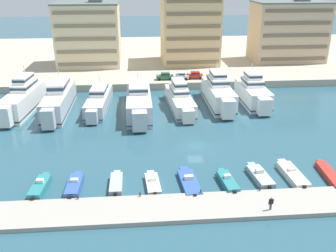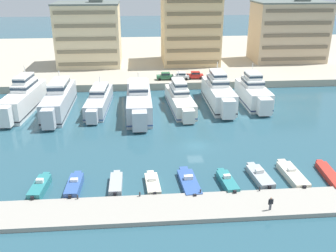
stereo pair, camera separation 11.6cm
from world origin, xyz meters
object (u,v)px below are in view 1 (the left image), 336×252
object	(u,v)px
yacht_silver_center_left	(139,100)
yacht_white_mid_right	(253,93)
motorboat_blue_left	(75,186)
motorboat_cream_center_left	(153,183)
motorboat_teal_center_right	(227,182)
yacht_white_far_left	(24,98)
motorboat_teal_far_left	(40,187)
motorboat_grey_mid_right	(260,176)
yacht_ivory_center	(180,99)
motorboat_cream_right	(292,174)
motorboat_blue_center	(189,182)
car_green_far_left	(165,76)
car_white_left	(180,76)
car_red_mid_left	(195,75)
pedestrian_near_edge	(271,202)
motorboat_red_far_right	(330,175)
yacht_silver_left	(59,100)
yacht_silver_mid_left	(99,100)
yacht_white_center_right	(218,93)
motorboat_grey_mid_left	(116,184)

from	to	relation	value
yacht_silver_center_left	yacht_white_mid_right	bearing A→B (deg)	6.14
motorboat_blue_left	motorboat_cream_center_left	size ratio (longest dim) A/B	1.04
yacht_silver_center_left	motorboat_teal_center_right	size ratio (longest dim) A/B	3.75
motorboat_cream_center_left	yacht_white_far_left	bearing A→B (deg)	128.14
motorboat_teal_far_left	motorboat_grey_mid_right	world-z (taller)	motorboat_teal_far_left
yacht_ivory_center	motorboat_teal_center_right	world-z (taller)	yacht_ivory_center
motorboat_grey_mid_right	motorboat_cream_right	xyz separation A→B (m)	(4.55, 0.05, 0.01)
motorboat_blue_center	car_green_far_left	world-z (taller)	car_green_far_left
yacht_white_mid_right	car_green_far_left	xyz separation A→B (m)	(-17.65, 14.77, 0.23)
car_green_far_left	car_white_left	size ratio (longest dim) A/B	0.98
motorboat_teal_center_right	motorboat_teal_far_left	bearing A→B (deg)	178.64
yacht_white_far_left	motorboat_cream_center_left	xyz separation A→B (m)	(24.51, -31.21, -2.27)
motorboat_teal_center_right	car_red_mid_left	xyz separation A→B (m)	(2.72, 47.26, 2.17)
yacht_ivory_center	motorboat_cream_right	bearing A→B (deg)	-67.65
yacht_white_mid_right	pedestrian_near_edge	distance (m)	40.10
motorboat_red_far_right	pedestrian_near_edge	size ratio (longest dim) A/B	4.88
yacht_silver_left	car_red_mid_left	distance (m)	34.20
motorboat_grey_mid_right	motorboat_cream_right	distance (m)	4.55
yacht_silver_mid_left	yacht_silver_center_left	bearing A→B (deg)	-14.69
yacht_white_far_left	yacht_silver_left	bearing A→B (deg)	-8.34
yacht_white_far_left	motorboat_blue_left	xyz separation A→B (m)	(14.43, -31.22, -2.09)
yacht_silver_mid_left	yacht_silver_center_left	size ratio (longest dim) A/B	0.82
yacht_silver_center_left	car_white_left	distance (m)	20.14
motorboat_grey_mid_right	yacht_silver_mid_left	bearing A→B (deg)	128.24
yacht_white_center_right	car_white_left	xyz separation A→B (m)	(-6.29, 14.81, 0.03)
yacht_silver_center_left	motorboat_grey_mid_left	xyz separation A→B (m)	(-3.31, -28.89, -1.83)
motorboat_grey_mid_right	motorboat_red_far_right	xyz separation A→B (m)	(9.66, -0.53, -0.07)
yacht_white_far_left	yacht_silver_left	size ratio (longest dim) A/B	0.96
motorboat_cream_right	car_white_left	bearing A→B (deg)	102.51
motorboat_cream_center_left	car_red_mid_left	bearing A→B (deg)	74.98
yacht_white_far_left	pedestrian_near_edge	distance (m)	53.95
motorboat_blue_left	motorboat_cream_center_left	distance (m)	10.08
yacht_silver_center_left	car_green_far_left	bearing A→B (deg)	69.27
motorboat_teal_center_right	motorboat_cream_right	xyz separation A→B (m)	(9.27, 1.18, -0.02)
yacht_silver_mid_left	car_white_left	bearing A→B (deg)	39.16
yacht_ivory_center	car_green_far_left	bearing A→B (deg)	96.40
yacht_silver_left	yacht_white_mid_right	size ratio (longest dim) A/B	1.28
yacht_white_far_left	car_green_far_left	bearing A→B (deg)	27.19
yacht_silver_center_left	motorboat_grey_mid_right	xyz separation A→B (m)	(15.98, -28.48, -1.83)
car_green_far_left	car_red_mid_left	xyz separation A→B (m)	(7.40, 0.27, 0.00)
motorboat_cream_right	motorboat_blue_center	bearing A→B (deg)	-177.21
motorboat_teal_far_left	motorboat_teal_center_right	size ratio (longest dim) A/B	1.01
pedestrian_near_edge	yacht_white_center_right	bearing A→B (deg)	87.10
motorboat_teal_center_right	motorboat_grey_mid_right	world-z (taller)	motorboat_grey_mid_right
pedestrian_near_edge	motorboat_cream_center_left	bearing A→B (deg)	151.27
motorboat_cream_right	yacht_white_far_left	bearing A→B (deg)	144.95
motorboat_blue_left	car_white_left	size ratio (longest dim) A/B	1.49
motorboat_grey_mid_right	car_white_left	distance (m)	46.11
yacht_white_mid_right	motorboat_teal_far_left	size ratio (longest dim) A/B	2.65
yacht_white_mid_right	motorboat_teal_far_left	xyz separation A→B (m)	(-37.20, -31.65, -1.87)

